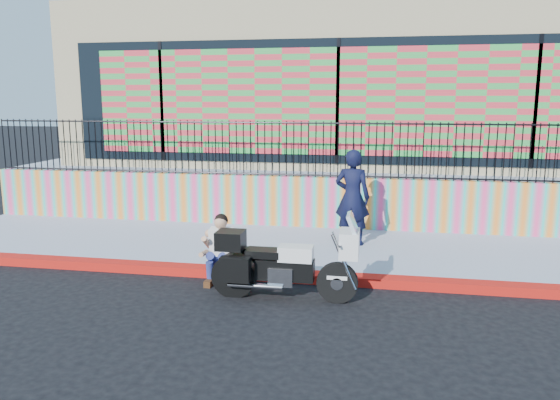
# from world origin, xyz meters

# --- Properties ---
(ground) EXTENTS (90.00, 90.00, 0.00)m
(ground) POSITION_xyz_m (0.00, 0.00, 0.00)
(ground) COLOR black
(ground) RESTS_ON ground
(red_curb) EXTENTS (16.00, 0.30, 0.15)m
(red_curb) POSITION_xyz_m (0.00, 0.00, 0.07)
(red_curb) COLOR red
(red_curb) RESTS_ON ground
(sidewalk) EXTENTS (16.00, 3.00, 0.15)m
(sidewalk) POSITION_xyz_m (0.00, 1.65, 0.07)
(sidewalk) COLOR #8990A5
(sidewalk) RESTS_ON ground
(mural_wall) EXTENTS (16.00, 0.20, 1.10)m
(mural_wall) POSITION_xyz_m (0.00, 3.25, 0.70)
(mural_wall) COLOR #FF4383
(mural_wall) RESTS_ON sidewalk
(metal_fence) EXTENTS (15.80, 0.04, 1.20)m
(metal_fence) POSITION_xyz_m (0.00, 3.25, 1.85)
(metal_fence) COLOR black
(metal_fence) RESTS_ON mural_wall
(elevated_platform) EXTENTS (16.00, 10.00, 1.25)m
(elevated_platform) POSITION_xyz_m (0.00, 8.35, 0.62)
(elevated_platform) COLOR #8990A5
(elevated_platform) RESTS_ON ground
(storefront_building) EXTENTS (14.00, 8.06, 4.00)m
(storefront_building) POSITION_xyz_m (0.00, 8.13, 3.25)
(storefront_building) COLOR tan
(storefront_building) RESTS_ON elevated_platform
(police_motorcycle) EXTENTS (2.14, 0.71, 1.33)m
(police_motorcycle) POSITION_xyz_m (-0.38, -0.84, 0.56)
(police_motorcycle) COLOR black
(police_motorcycle) RESTS_ON ground
(police_officer) EXTENTS (0.72, 0.52, 1.84)m
(police_officer) POSITION_xyz_m (0.49, 1.93, 1.07)
(police_officer) COLOR black
(police_officer) RESTS_ON sidewalk
(seated_man) EXTENTS (0.54, 0.71, 1.06)m
(seated_man) POSITION_xyz_m (-1.52, -0.23, 0.45)
(seated_man) COLOR navy
(seated_man) RESTS_ON ground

